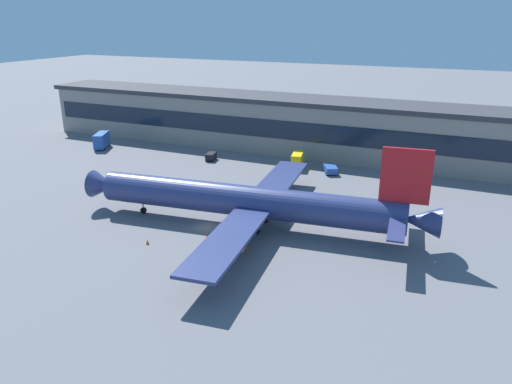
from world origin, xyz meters
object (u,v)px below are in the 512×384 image
object	(u,v)px
catering_truck	(102,140)
traffic_cone_2	(147,242)
follow_me_car	(405,181)
pushback_tractor	(330,169)
baggage_tug	(211,156)
traffic_cone_1	(207,234)
traffic_cone_0	(198,271)
traffic_cone_3	(247,248)
airliner	(252,202)
stair_truck	(297,160)

from	to	relation	value
catering_truck	traffic_cone_2	distance (m)	65.68
catering_truck	follow_me_car	world-z (taller)	catering_truck
follow_me_car	pushback_tractor	bearing A→B (deg)	172.75
baggage_tug	traffic_cone_1	bearing A→B (deg)	-61.65
traffic_cone_2	traffic_cone_1	bearing A→B (deg)	42.65
pushback_tractor	traffic_cone_0	bearing A→B (deg)	-94.23
traffic_cone_3	follow_me_car	bearing A→B (deg)	67.15
pushback_tractor	traffic_cone_3	distance (m)	43.98
airliner	traffic_cone_3	xyz separation A→B (m)	(3.17, -8.51, -4.31)
pushback_tractor	baggage_tug	distance (m)	30.54
catering_truck	traffic_cone_3	bearing A→B (deg)	-32.63
pushback_tractor	catering_truck	world-z (taller)	catering_truck
traffic_cone_3	traffic_cone_0	bearing A→B (deg)	-109.93
airliner	stair_truck	bearing A→B (deg)	97.35
traffic_cone_0	traffic_cone_2	size ratio (longest dim) A/B	0.83
traffic_cone_3	baggage_tug	bearing A→B (deg)	125.44
traffic_cone_0	traffic_cone_2	bearing A→B (deg)	158.38
traffic_cone_2	traffic_cone_3	distance (m)	16.13
stair_truck	baggage_tug	distance (m)	22.26
baggage_tug	traffic_cone_0	bearing A→B (deg)	-62.67
catering_truck	pushback_tractor	bearing A→B (deg)	3.11
airliner	pushback_tractor	world-z (taller)	airliner
stair_truck	pushback_tractor	bearing A→B (deg)	-6.19
stair_truck	follow_me_car	bearing A→B (deg)	-6.90
follow_me_car	traffic_cone_1	bearing A→B (deg)	-123.14
stair_truck	catering_truck	world-z (taller)	catering_truck
traffic_cone_1	traffic_cone_2	distance (m)	9.70
pushback_tractor	traffic_cone_1	xyz separation A→B (m)	(-8.91, -41.93, -0.75)
baggage_tug	follow_me_car	distance (m)	47.53
baggage_tug	traffic_cone_1	world-z (taller)	baggage_tug
airliner	follow_me_car	size ratio (longest dim) A/B	13.25
stair_truck	traffic_cone_1	size ratio (longest dim) A/B	10.60
catering_truck	traffic_cone_1	world-z (taller)	catering_truck
airliner	follow_me_car	xyz separation A→B (m)	(20.78, 33.29, -3.57)
stair_truck	traffic_cone_0	world-z (taller)	stair_truck
catering_truck	traffic_cone_3	xyz separation A→B (m)	(63.26, -40.50, -1.95)
follow_me_car	traffic_cone_2	world-z (taller)	follow_me_car
pushback_tractor	traffic_cone_3	world-z (taller)	pushback_tractor
pushback_tractor	traffic_cone_1	size ratio (longest dim) A/B	9.09
airliner	traffic_cone_0	bearing A→B (deg)	-90.69
pushback_tractor	traffic_cone_1	world-z (taller)	pushback_tractor
traffic_cone_2	traffic_cone_3	world-z (taller)	traffic_cone_2
pushback_tractor	follow_me_car	bearing A→B (deg)	-7.25
follow_me_car	traffic_cone_1	distance (m)	47.48
airliner	catering_truck	bearing A→B (deg)	151.97
baggage_tug	follow_me_car	world-z (taller)	same
catering_truck	traffic_cone_2	xyz separation A→B (m)	(47.78, -45.03, -1.92)
catering_truck	traffic_cone_3	distance (m)	75.13
catering_truck	traffic_cone_0	world-z (taller)	catering_truck
airliner	catering_truck	world-z (taller)	airliner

